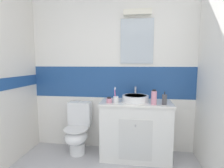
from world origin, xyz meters
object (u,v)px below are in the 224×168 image
at_px(toothbrush_cup, 116,99).
at_px(hair_gel_jar, 109,100).
at_px(toilet, 78,130).
at_px(soap_dispenser, 164,99).
at_px(mouthwash_bottle, 154,97).
at_px(sink_basin, 135,98).

relative_size(toothbrush_cup, hair_gel_jar, 2.77).
distance_m(toilet, soap_dispenser, 1.40).
bearing_deg(toilet, hair_gel_jar, -14.46).
xyz_separation_m(toothbrush_cup, mouthwash_bottle, (0.52, -0.03, 0.04)).
distance_m(toilet, mouthwash_bottle, 1.28).
bearing_deg(toilet, soap_dispenser, -6.60).
relative_size(sink_basin, hair_gel_jar, 5.28).
relative_size(sink_basin, toothbrush_cup, 1.91).
bearing_deg(soap_dispenser, toilet, 173.40).
distance_m(mouthwash_bottle, hair_gel_jar, 0.62).
relative_size(toothbrush_cup, mouthwash_bottle, 1.09).
xyz_separation_m(sink_basin, soap_dispenser, (0.39, -0.15, 0.02)).
distance_m(toothbrush_cup, mouthwash_bottle, 0.52).
height_order(sink_basin, hair_gel_jar, sink_basin).
height_order(toothbrush_cup, mouthwash_bottle, toothbrush_cup).
distance_m(sink_basin, soap_dispenser, 0.42).
xyz_separation_m(soap_dispenser, mouthwash_bottle, (-0.14, -0.01, 0.03)).
height_order(toothbrush_cup, hair_gel_jar, toothbrush_cup).
bearing_deg(hair_gel_jar, mouthwash_bottle, -2.61).
height_order(soap_dispenser, mouthwash_bottle, mouthwash_bottle).
bearing_deg(soap_dispenser, hair_gel_jar, 178.98).
bearing_deg(toothbrush_cup, soap_dispenser, -1.59).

